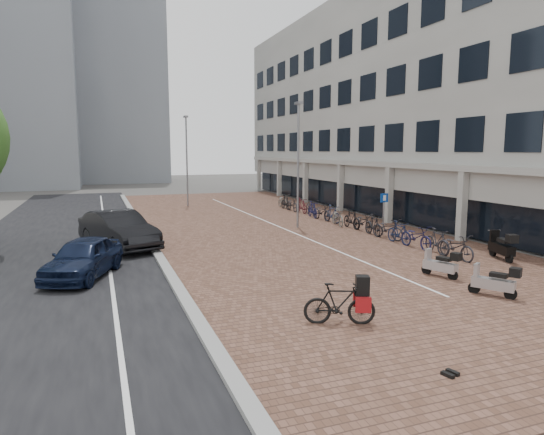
{
  "coord_description": "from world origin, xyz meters",
  "views": [
    {
      "loc": [
        -7.3,
        -13.89,
        4.29
      ],
      "look_at": [
        0.0,
        6.0,
        1.3
      ],
      "focal_mm": 31.6,
      "sensor_mm": 36.0,
      "label": 1
    }
  ],
  "objects": [
    {
      "name": "ground",
      "position": [
        0.0,
        0.0,
        0.0
      ],
      "size": [
        140.0,
        140.0,
        0.0
      ],
      "primitive_type": "plane",
      "color": "#474442",
      "rests_on": "ground"
    },
    {
      "name": "plaza_brick",
      "position": [
        2.0,
        12.0,
        0.01
      ],
      "size": [
        14.5,
        42.0,
        0.04
      ],
      "primitive_type": "cube",
      "color": "brown",
      "rests_on": "ground"
    },
    {
      "name": "street_asphalt",
      "position": [
        -9.0,
        12.0,
        0.01
      ],
      "size": [
        8.0,
        50.0,
        0.03
      ],
      "primitive_type": "cube",
      "color": "black",
      "rests_on": "ground"
    },
    {
      "name": "curb",
      "position": [
        -5.1,
        12.0,
        0.07
      ],
      "size": [
        0.35,
        42.0,
        0.14
      ],
      "primitive_type": "cube",
      "color": "gray",
      "rests_on": "ground"
    },
    {
      "name": "lane_line",
      "position": [
        -7.0,
        12.0,
        0.02
      ],
      "size": [
        0.12,
        44.0,
        0.0
      ],
      "primitive_type": "cube",
      "color": "white",
      "rests_on": "street_asphalt"
    },
    {
      "name": "parking_line",
      "position": [
        2.2,
        12.0,
        0.04
      ],
      "size": [
        0.1,
        30.0,
        0.0
      ],
      "primitive_type": "cube",
      "color": "white",
      "rests_on": "plaza_brick"
    },
    {
      "name": "office_building",
      "position": [
        12.97,
        16.0,
        8.44
      ],
      "size": [
        8.4,
        40.0,
        15.0
      ],
      "color": "#ABABA5",
      "rests_on": "ground"
    },
    {
      "name": "bg_towers",
      "position": [
        -14.34,
        48.94,
        13.96
      ],
      "size": [
        33.0,
        23.0,
        32.0
      ],
      "color": "gray",
      "rests_on": "ground"
    },
    {
      "name": "car_navy",
      "position": [
        -7.86,
        3.15,
        0.69
      ],
      "size": [
        3.02,
        4.34,
        1.37
      ],
      "primitive_type": "imported",
      "rotation": [
        0.0,
        0.0,
        -0.39
      ],
      "color": "black",
      "rests_on": "ground"
    },
    {
      "name": "car_dark",
      "position": [
        -6.5,
        7.85,
        0.82
      ],
      "size": [
        3.46,
        5.28,
        1.65
      ],
      "primitive_type": "imported",
      "rotation": [
        0.0,
        0.0,
        0.38
      ],
      "color": "black",
      "rests_on": "ground"
    },
    {
      "name": "hero_bike",
      "position": [
        -1.82,
        -3.8,
        0.55
      ],
      "size": [
        1.83,
        1.13,
        1.25
      ],
      "rotation": [
        0.0,
        0.0,
        1.18
      ],
      "color": "black",
      "rests_on": "ground"
    },
    {
      "name": "shoes",
      "position": [
        -1.14,
        -7.0,
        0.04
      ],
      "size": [
        0.41,
        0.37,
        0.09
      ],
      "primitive_type": null,
      "rotation": [
        0.0,
        0.0,
        0.26
      ],
      "color": "black",
      "rests_on": "ground"
    },
    {
      "name": "scooter_front",
      "position": [
        3.5,
        -1.02,
        0.47
      ],
      "size": [
        0.87,
        1.44,
        0.95
      ],
      "primitive_type": null,
      "rotation": [
        0.0,
        0.0,
        0.34
      ],
      "color": "#B6B6BB",
      "rests_on": "ground"
    },
    {
      "name": "scooter_mid",
      "position": [
        7.5,
        0.28,
        0.57
      ],
      "size": [
        0.95,
        1.73,
        1.14
      ],
      "primitive_type": null,
      "rotation": [
        0.0,
        0.0,
        -0.28
      ],
      "color": "black",
      "rests_on": "ground"
    },
    {
      "name": "scooter_back",
      "position": [
        3.5,
        -3.34,
        0.48
      ],
      "size": [
        1.11,
        1.42,
        0.96
      ],
      "primitive_type": null,
      "rotation": [
        0.0,
        0.0,
        0.56
      ],
      "color": "#AEAFB3",
      "rests_on": "ground"
    },
    {
      "name": "parking_sign",
      "position": [
        6.2,
        6.57,
        1.41
      ],
      "size": [
        0.45,
        0.1,
        2.15
      ],
      "rotation": [
        0.0,
        0.0,
        0.08
      ],
      "color": "slate",
      "rests_on": "ground"
    },
    {
      "name": "lamp_near",
      "position": [
        3.08,
        10.27,
        3.4
      ],
      "size": [
        0.12,
        0.12,
        6.8
      ],
      "primitive_type": "cylinder",
      "color": "slate",
      "rests_on": "ground"
    },
    {
      "name": "lamp_far",
      "position": [
        -0.79,
        22.61,
        3.39
      ],
      "size": [
        0.12,
        0.12,
        6.78
      ],
      "primitive_type": "cylinder",
      "color": "slate",
      "rests_on": "ground"
    },
    {
      "name": "bike_row",
      "position": [
        5.75,
        10.2,
        0.52
      ],
      "size": [
        1.42,
        20.4,
        1.05
      ],
      "color": "black",
      "rests_on": "ground"
    }
  ]
}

